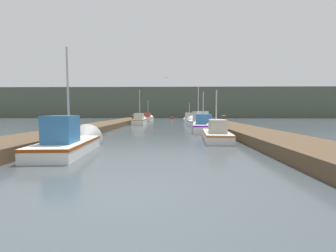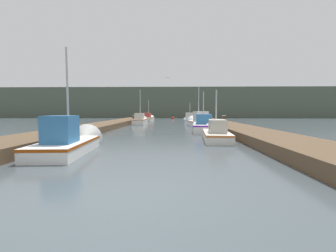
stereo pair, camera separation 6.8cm
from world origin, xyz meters
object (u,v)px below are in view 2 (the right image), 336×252
object	(u,v)px
fishing_boat_6	(149,118)
channel_buoy	(173,118)
fishing_boat_1	(215,133)
mooring_piling_2	(224,124)
fishing_boat_2	(203,126)
fishing_boat_4	(140,120)
mooring_piling_0	(135,120)
fishing_boat_5	(190,119)
fishing_boat_0	(71,141)
seagull_lead	(167,77)
fishing_boat_3	(198,122)
mooring_piling_1	(134,120)

from	to	relation	value
fishing_boat_6	channel_buoy	size ratio (longest dim) A/B	4.66
fishing_boat_1	mooring_piling_2	size ratio (longest dim) A/B	3.75
fishing_boat_2	fishing_boat_4	world-z (taller)	fishing_boat_4
fishing_boat_6	mooring_piling_0	bearing A→B (deg)	-97.16
channel_buoy	fishing_boat_5	bearing A→B (deg)	-78.20
fishing_boat_0	seagull_lead	bearing A→B (deg)	75.08
fishing_boat_3	mooring_piling_0	world-z (taller)	fishing_boat_3
fishing_boat_3	fishing_boat_4	distance (m)	8.09
fishing_boat_2	fishing_boat_3	size ratio (longest dim) A/B	1.03
fishing_boat_0	fishing_boat_5	xyz separation A→B (m)	(6.67, 24.19, 0.00)
fishing_boat_0	fishing_boat_1	xyz separation A→B (m)	(6.83, 4.21, -0.04)
fishing_boat_1	fishing_boat_4	size ratio (longest dim) A/B	1.09
seagull_lead	fishing_boat_1	bearing A→B (deg)	-84.17
fishing_boat_1	fishing_boat_5	world-z (taller)	fishing_boat_1
fishing_boat_2	mooring_piling_0	distance (m)	14.40
fishing_boat_6	mooring_piling_2	distance (m)	22.58
fishing_boat_6	fishing_boat_2	bearing A→B (deg)	-68.05
fishing_boat_0	mooring_piling_2	distance (m)	10.90
fishing_boat_4	seagull_lead	xyz separation A→B (m)	(3.44, -0.42, 5.31)
channel_buoy	seagull_lead	world-z (taller)	seagull_lead
seagull_lead	fishing_boat_0	bearing A→B (deg)	-107.80
fishing_boat_4	mooring_piling_2	distance (m)	14.13
fishing_boat_0	fishing_boat_4	size ratio (longest dim) A/B	1.01
fishing_boat_2	fishing_boat_5	bearing A→B (deg)	95.92
fishing_boat_1	seagull_lead	bearing A→B (deg)	107.91
fishing_boat_1	channel_buoy	xyz separation A→B (m)	(-2.79, 32.54, -0.19)
fishing_boat_3	seagull_lead	distance (m)	7.40
mooring_piling_2	mooring_piling_0	bearing A→B (deg)	122.54
fishing_boat_3	channel_buoy	world-z (taller)	fishing_boat_3
fishing_boat_1	mooring_piling_2	bearing A→B (deg)	74.39
fishing_boat_0	fishing_boat_5	bearing A→B (deg)	70.32
mooring_piling_0	channel_buoy	distance (m)	15.95
mooring_piling_2	fishing_boat_4	bearing A→B (deg)	124.26
fishing_boat_6	mooring_piling_1	distance (m)	8.75
fishing_boat_2	fishing_boat_0	bearing A→B (deg)	-119.72
fishing_boat_5	fishing_boat_4	bearing A→B (deg)	-140.98
mooring_piling_1	fishing_boat_0	bearing A→B (deg)	-87.32
mooring_piling_0	mooring_piling_1	distance (m)	1.86
fishing_boat_2	seagull_lead	xyz separation A→B (m)	(-3.27, 9.03, 5.34)
mooring_piling_0	fishing_boat_1	bearing A→B (deg)	-65.57
mooring_piling_1	seagull_lead	distance (m)	6.97
mooring_piling_2	seagull_lead	world-z (taller)	seagull_lead
fishing_boat_3	mooring_piling_1	size ratio (longest dim) A/B	5.61
channel_buoy	fishing_boat_1	bearing A→B (deg)	-85.11
mooring_piling_1	fishing_boat_4	bearing A→B (deg)	-37.33
fishing_boat_5	fishing_boat_3	bearing A→B (deg)	-87.56
fishing_boat_0	mooring_piling_0	size ratio (longest dim) A/B	5.01
fishing_boat_0	seagull_lead	xyz separation A→B (m)	(3.50, 18.64, 5.39)
fishing_boat_3	fishing_boat_5	size ratio (longest dim) A/B	1.15
fishing_boat_2	channel_buoy	xyz separation A→B (m)	(-2.74, 27.15, -0.28)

